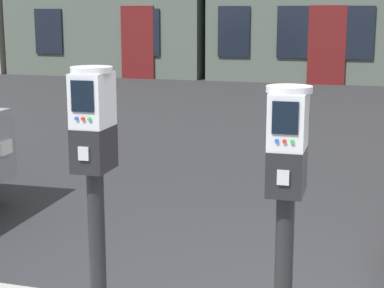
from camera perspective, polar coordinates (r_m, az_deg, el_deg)
name	(u,v)px	position (r m, az deg, el deg)	size (l,w,h in m)	color
parking_meter_near_kerb	(94,158)	(3.36, -8.71, -1.24)	(0.22, 0.25, 1.53)	black
parking_meter_twin_adjacent	(286,181)	(3.09, 8.42, -3.25)	(0.22, 0.25, 1.46)	black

